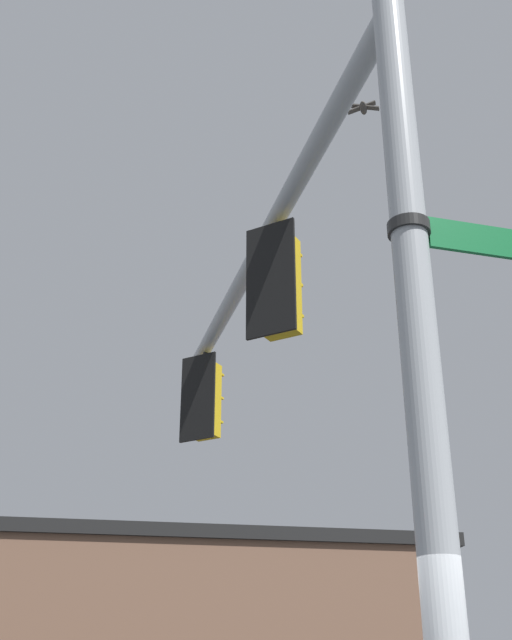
{
  "coord_description": "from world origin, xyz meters",
  "views": [
    {
      "loc": [
        1.39,
        -4.4,
        1.8
      ],
      "look_at": [
        -2.63,
        2.64,
        5.58
      ],
      "focal_mm": 46.08,
      "sensor_mm": 36.0,
      "label": 1
    }
  ],
  "objects_px": {
    "traffic_light_nearest_pole": "(280,285)",
    "traffic_light_mid_inner": "(205,400)",
    "street_name_sign": "(463,237)",
    "bird_flying": "(363,108)"
  },
  "relations": [
    {
      "from": "traffic_light_mid_inner",
      "to": "street_name_sign",
      "type": "height_order",
      "value": "traffic_light_mid_inner"
    },
    {
      "from": "traffic_light_nearest_pole",
      "to": "bird_flying",
      "type": "xyz_separation_m",
      "value": [
        0.64,
        1.0,
        2.69
      ]
    },
    {
      "from": "street_name_sign",
      "to": "traffic_light_nearest_pole",
      "type": "bearing_deg",
      "value": 142.24
    },
    {
      "from": "traffic_light_nearest_pole",
      "to": "traffic_light_mid_inner",
      "type": "relative_size",
      "value": 1.0
    },
    {
      "from": "traffic_light_mid_inner",
      "to": "street_name_sign",
      "type": "xyz_separation_m",
      "value": [
        4.82,
        -4.31,
        -1.04
      ]
    },
    {
      "from": "street_name_sign",
      "to": "bird_flying",
      "type": "bearing_deg",
      "value": 120.76
    },
    {
      "from": "traffic_light_mid_inner",
      "to": "traffic_light_nearest_pole",
      "type": "bearing_deg",
      "value": -45.08
    },
    {
      "from": "traffic_light_nearest_pole",
      "to": "street_name_sign",
      "type": "xyz_separation_m",
      "value": [
        2.29,
        -1.78,
        -1.04
      ]
    },
    {
      "from": "traffic_light_nearest_pole",
      "to": "traffic_light_mid_inner",
      "type": "xyz_separation_m",
      "value": [
        -2.53,
        2.53,
        0.0
      ]
    },
    {
      "from": "traffic_light_mid_inner",
      "to": "street_name_sign",
      "type": "bearing_deg",
      "value": -41.81
    }
  ]
}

